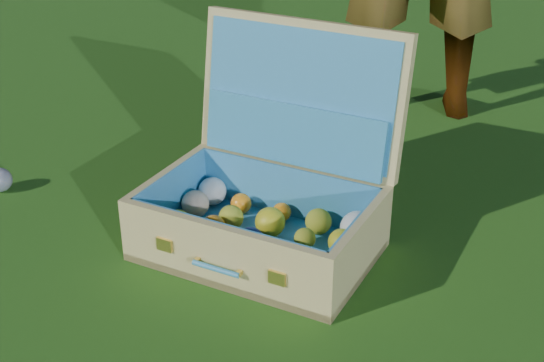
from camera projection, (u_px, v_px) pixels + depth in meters
The scene contains 3 objects.
ground at pixel (215, 226), 2.05m from camera, with size 60.00×60.00×0.00m, color #215114.
stray_ball at pixel (0, 180), 2.21m from camera, with size 0.07×0.07×0.07m, color #3C629D.
suitcase at pixel (273, 187), 1.92m from camera, with size 0.57×0.50×0.54m.
Camera 1 is at (0.94, -1.50, 1.04)m, focal length 50.00 mm.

